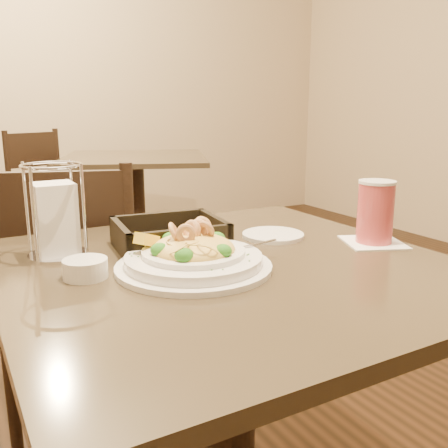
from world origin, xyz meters
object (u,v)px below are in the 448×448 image
side_plate (273,235)px  butter_ramekin (85,269)px  main_table (228,369)px  background_table (135,193)px  dining_chair_far (26,193)px  drink_glass (375,213)px  napkin_caddy (55,217)px  bread_basket (170,238)px  dining_chair_near (74,297)px  pasta_bowl (193,256)px

side_plate → butter_ramekin: (-0.48, -0.07, 0.01)m
main_table → butter_ramekin: 0.39m
butter_ramekin → background_table: bearing=68.4°
dining_chair_far → drink_glass: (0.40, -2.79, 0.34)m
main_table → napkin_caddy: napkin_caddy is taller
dining_chair_far → drink_glass: bearing=75.6°
drink_glass → napkin_caddy: (-0.68, 0.26, 0.01)m
bread_basket → napkin_caddy: napkin_caddy is taller
napkin_caddy → dining_chair_near: bearing=75.0°
background_table → bread_basket: 2.19m
dining_chair_far → butter_ramekin: 2.73m
dining_chair_near → bread_basket: (0.12, -0.49, 0.29)m
dining_chair_far → bread_basket: bearing=66.6°
background_table → drink_glass: (-0.21, -2.28, 0.32)m
drink_glass → butter_ramekin: drink_glass is taller
dining_chair_near → dining_chair_far: (0.16, 2.10, 0.00)m
main_table → side_plate: side_plate is taller
pasta_bowl → drink_glass: bearing=-4.0°
pasta_bowl → main_table: bearing=0.5°
dining_chair_near → drink_glass: (0.56, -0.69, 0.34)m
bread_basket → drink_glass: bearing=-24.5°
napkin_caddy → side_plate: napkin_caddy is taller
napkin_caddy → butter_ramekin: napkin_caddy is taller
main_table → dining_chair_near: dining_chair_near is taller
butter_ramekin → dining_chair_far: bearing=84.5°
dining_chair_near → pasta_bowl: dining_chair_near is taller
pasta_bowl → side_plate: pasta_bowl is taller
main_table → bread_basket: bearing=110.0°
napkin_caddy → side_plate: size_ratio=1.33×
main_table → dining_chair_far: (-0.02, 2.76, -0.02)m
drink_glass → butter_ramekin: size_ratio=2.06×
dining_chair_far → napkin_caddy: bearing=61.2°
background_table → drink_glass: bearing=-95.2°
napkin_caddy → background_table: bearing=66.4°
main_table → pasta_bowl: (-0.08, -0.00, 0.27)m
main_table → napkin_caddy: bearing=142.7°
drink_glass → background_table: bearing=84.8°
main_table → bread_basket: 0.32m
dining_chair_far → drink_glass: size_ratio=5.35×
background_table → dining_chair_far: dining_chair_far is taller
drink_glass → main_table: bearing=175.0°
dining_chair_near → side_plate: bearing=145.8°
drink_glass → butter_ramekin: 0.67m
main_table → drink_glass: 0.49m
dining_chair_far → pasta_bowl: size_ratio=2.68×
background_table → pasta_bowl: pasta_bowl is taller
drink_glass → napkin_caddy: bearing=159.0°
drink_glass → side_plate: (-0.18, 0.16, -0.07)m
main_table → drink_glass: drink_glass is taller
background_table → butter_ramekin: butter_ramekin is taller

